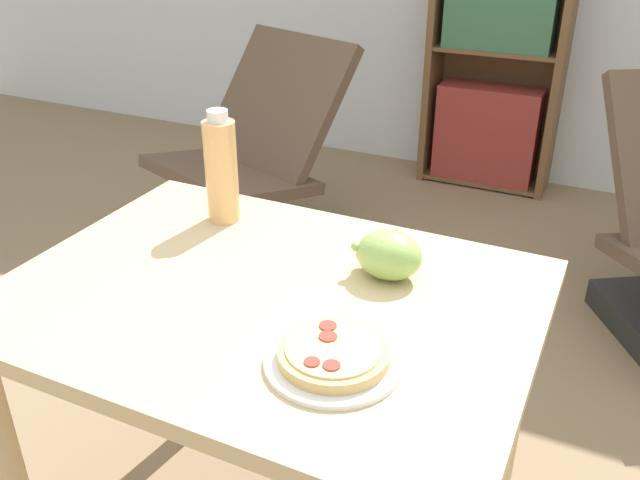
{
  "coord_description": "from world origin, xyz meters",
  "views": [
    {
      "loc": [
        0.52,
        -1.05,
        1.44
      ],
      "look_at": [
        0.01,
        0.03,
        0.82
      ],
      "focal_mm": 38.0,
      "sensor_mm": 36.0,
      "label": 1
    }
  ],
  "objects_px": {
    "lounge_chair_near": "(251,182)",
    "bookshelf": "(496,62)",
    "grape_bunch": "(388,255)",
    "drink_bottle": "(221,170)",
    "pizza_on_plate": "(334,356)"
  },
  "relations": [
    {
      "from": "pizza_on_plate",
      "to": "drink_bottle",
      "type": "distance_m",
      "value": 0.6
    },
    {
      "from": "drink_bottle",
      "to": "lounge_chair_near",
      "type": "relative_size",
      "value": 0.28
    },
    {
      "from": "grape_bunch",
      "to": "drink_bottle",
      "type": "xyz_separation_m",
      "value": [
        -0.43,
        0.08,
        0.07
      ]
    },
    {
      "from": "grape_bunch",
      "to": "drink_bottle",
      "type": "distance_m",
      "value": 0.44
    },
    {
      "from": "pizza_on_plate",
      "to": "grape_bunch",
      "type": "height_order",
      "value": "grape_bunch"
    },
    {
      "from": "lounge_chair_near",
      "to": "drink_bottle",
      "type": "bearing_deg",
      "value": -40.92
    },
    {
      "from": "grape_bunch",
      "to": "lounge_chair_near",
      "type": "height_order",
      "value": "lounge_chair_near"
    },
    {
      "from": "lounge_chair_near",
      "to": "grape_bunch",
      "type": "bearing_deg",
      "value": -29.36
    },
    {
      "from": "pizza_on_plate",
      "to": "grape_bunch",
      "type": "xyz_separation_m",
      "value": [
        -0.02,
        0.3,
        0.03
      ]
    },
    {
      "from": "pizza_on_plate",
      "to": "drink_bottle",
      "type": "bearing_deg",
      "value": 139.74
    },
    {
      "from": "lounge_chair_near",
      "to": "pizza_on_plate",
      "type": "bearing_deg",
      "value": -34.72
    },
    {
      "from": "pizza_on_plate",
      "to": "bookshelf",
      "type": "distance_m",
      "value": 2.73
    },
    {
      "from": "bookshelf",
      "to": "lounge_chair_near",
      "type": "bearing_deg",
      "value": -124.6
    },
    {
      "from": "lounge_chair_near",
      "to": "bookshelf",
      "type": "bearing_deg",
      "value": 75.42
    },
    {
      "from": "pizza_on_plate",
      "to": "grape_bunch",
      "type": "relative_size",
      "value": 1.62
    }
  ]
}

